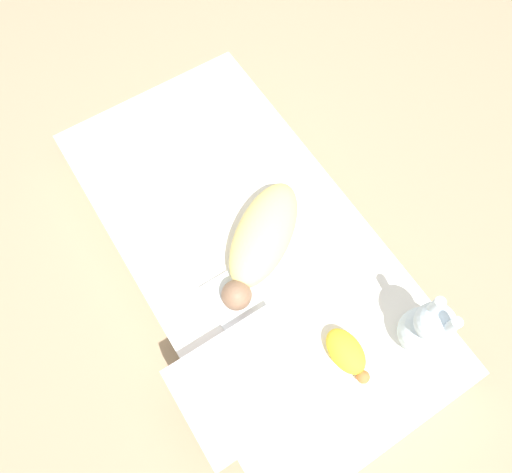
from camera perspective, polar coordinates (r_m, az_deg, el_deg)
ground_plane at (r=1.91m, az=-0.81°, el=-2.66°), size 12.00×12.00×0.00m
bed_mattress at (r=1.83m, az=-0.85°, el=-1.70°), size 1.59×0.80×0.17m
burp_cloth at (r=1.67m, az=-1.32°, el=-7.68°), size 0.25×0.21×0.02m
swaddled_baby at (r=1.68m, az=0.67°, el=-0.21°), size 0.39×0.46×0.15m
pillow at (r=1.59m, az=-1.42°, el=-16.59°), size 0.33×0.39×0.07m
bunny_plush at (r=1.62m, az=18.97°, el=-9.93°), size 0.16×0.16×0.31m
turtle_plush at (r=1.63m, az=10.31°, el=-12.91°), size 0.19×0.10×0.08m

